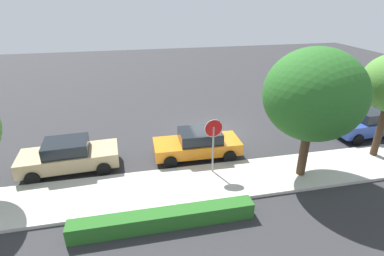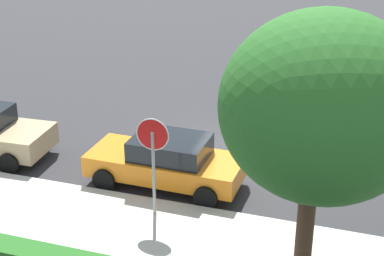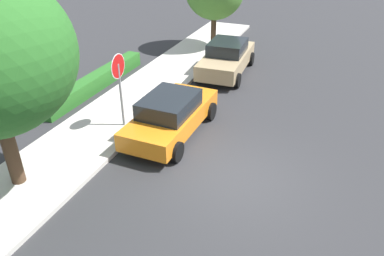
# 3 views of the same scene
# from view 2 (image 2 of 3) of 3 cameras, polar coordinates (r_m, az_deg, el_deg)

# --- Properties ---
(ground_plane) EXTENTS (60.00, 60.00, 0.00)m
(ground_plane) POSITION_cam_2_polar(r_m,az_deg,el_deg) (18.34, 4.86, -2.33)
(ground_plane) COLOR #2D2D30
(sidewalk_curb) EXTENTS (32.00, 2.76, 0.14)m
(sidewalk_curb) POSITION_cam_2_polar(r_m,az_deg,el_deg) (14.06, -0.10, -10.70)
(sidewalk_curb) COLOR beige
(sidewalk_curb) RESTS_ON ground_plane
(stop_sign) EXTENTS (0.82, 0.08, 2.69)m
(stop_sign) POSITION_cam_2_polar(r_m,az_deg,el_deg) (14.12, -3.80, -2.18)
(stop_sign) COLOR gray
(stop_sign) RESTS_ON ground_plane
(parked_car_orange) EXTENTS (4.29, 2.00, 1.43)m
(parked_car_orange) POSITION_cam_2_polar(r_m,az_deg,el_deg) (16.13, -2.47, -3.19)
(parked_car_orange) COLOR orange
(parked_car_orange) RESTS_ON ground_plane
(street_tree_near_corner) EXTENTS (4.13, 4.13, 5.72)m
(street_tree_near_corner) POSITION_cam_2_polar(r_m,az_deg,el_deg) (11.73, 12.59, 2.00)
(street_tree_near_corner) COLOR #422D1E
(street_tree_near_corner) RESTS_ON ground_plane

